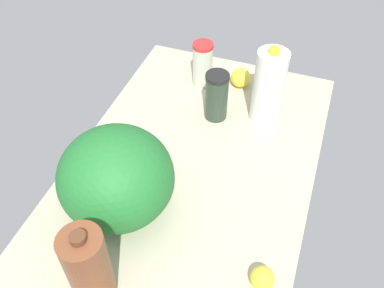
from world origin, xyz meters
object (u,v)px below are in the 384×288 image
object	(u,v)px
chocolate_milk_jug	(88,267)
watermelon	(116,178)
lemon_near_front	(262,278)
tumbler_cup	(203,64)
shaker_bottle	(215,96)
milk_jug	(269,87)
lemon_loose	(241,78)

from	to	relation	value
chocolate_milk_jug	watermelon	bearing A→B (deg)	-168.37
lemon_near_front	chocolate_milk_jug	bearing A→B (deg)	-67.98
tumbler_cup	shaker_bottle	bearing A→B (deg)	31.79
tumbler_cup	lemon_near_front	bearing A→B (deg)	28.91
milk_jug	watermelon	distance (cm)	60.76
chocolate_milk_jug	milk_jug	distance (cm)	81.87
milk_jug	shaker_bottle	size ratio (longest dim) A/B	1.60
lemon_near_front	lemon_loose	bearing A→B (deg)	-161.10
shaker_bottle	lemon_loose	size ratio (longest dim) A/B	2.41
milk_jug	lemon_near_front	bearing A→B (deg)	12.27
milk_jug	chocolate_milk_jug	bearing A→B (deg)	-18.04
watermelon	tumbler_cup	world-z (taller)	watermelon
lemon_near_front	tumbler_cup	bearing A→B (deg)	-151.09
chocolate_milk_jug	watermelon	xyz separation A→B (cm)	(-25.32, -5.21, 1.69)
chocolate_milk_jug	shaker_bottle	size ratio (longest dim) A/B	1.42
watermelon	milk_jug	bearing A→B (deg)	149.80
lemon_near_front	shaker_bottle	bearing A→B (deg)	-151.96
shaker_bottle	lemon_loose	bearing A→B (deg)	168.19
shaker_bottle	lemon_near_front	bearing A→B (deg)	28.04
chocolate_milk_jug	tumbler_cup	xyz separation A→B (cm)	(-89.30, -1.77, -3.20)
milk_jug	tumbler_cup	world-z (taller)	milk_jug
shaker_bottle	chocolate_milk_jug	bearing A→B (deg)	-6.58
lemon_loose	shaker_bottle	bearing A→B (deg)	-11.81
tumbler_cup	chocolate_milk_jug	bearing A→B (deg)	1.14
lemon_near_front	watermelon	bearing A→B (deg)	-102.30
lemon_loose	lemon_near_front	distance (cm)	81.26
tumbler_cup	milk_jug	bearing A→B (deg)	67.08
milk_jug	lemon_near_front	distance (cm)	64.45
chocolate_milk_jug	lemon_loose	bearing A→B (deg)	172.29
lemon_loose	lemon_near_front	bearing A→B (deg)	18.90
chocolate_milk_jug	watermelon	distance (cm)	25.91
chocolate_milk_jug	lemon_loose	world-z (taller)	chocolate_milk_jug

